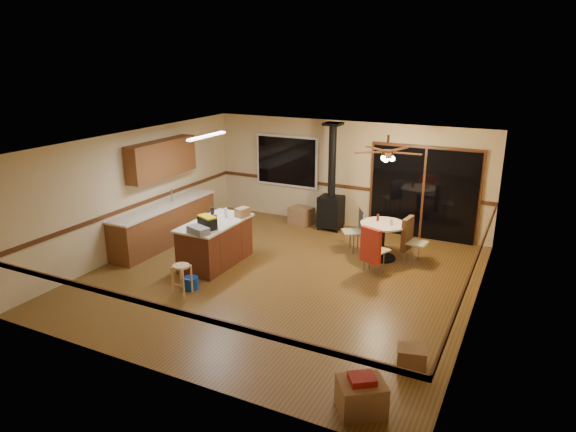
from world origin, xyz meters
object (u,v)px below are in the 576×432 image
Objects in this scene: dining_table at (383,234)px; box_corner_a at (361,397)px; chair_left at (357,226)px; kitchen_island at (215,243)px; toolbox_black at (207,223)px; blue_bucket at (191,283)px; chair_near at (372,245)px; bar_stool at (182,279)px; toolbox_grey at (198,230)px; wood_stove at (331,201)px; chair_right at (408,234)px; box_corner_b at (411,358)px; box_under_window at (301,216)px.

dining_table is 4.97m from box_corner_a.
kitchen_island is at bearing -140.68° from chair_left.
toolbox_black is 1.21m from blue_bucket.
kitchen_island is at bearing -163.24° from chair_near.
bar_stool is 4.21m from dining_table.
wood_stove is at bearing 72.75° from toolbox_grey.
toolbox_black is at bearing 93.53° from toolbox_grey.
chair_left is at bearing 175.85° from chair_right.
wood_stove reaches higher than chair_left.
toolbox_grey reaches higher than blue_bucket.
toolbox_grey is 3.32m from chair_near.
box_corner_a is (1.14, -3.95, -0.39)m from chair_near.
box_under_window is at bearing 128.70° from box_corner_b.
chair_near reaches higher than bar_stool.
chair_left and chair_near have the same top height.
box_corner_a is (0.66, -4.89, -0.39)m from chair_right.
box_corner_a is (4.14, -3.05, -0.25)m from kitchen_island.
blue_bucket is at bearing -136.61° from chair_right.
toolbox_grey is 1.12× the size of box_corner_b.
dining_table reaches higher than bar_stool.
box_under_window is at bearing 157.36° from chair_right.
bar_stool reaches higher than box_under_window.
chair_right is at bearing 45.23° from bar_stool.
toolbox_grey is at bearing -150.51° from chair_near.
wood_stove reaches higher than bar_stool.
bar_stool is 4.62m from chair_right.
wood_stove is 4.62m from bar_stool.
box_corner_a is at bearing -25.43° from blue_bucket.
blue_bucket is (0.02, 0.22, -0.16)m from bar_stool.
toolbox_black reaches higher than box_corner_b.
dining_table is (2.84, 2.49, -0.43)m from toolbox_grey.
box_corner_a is at bearing -30.09° from toolbox_grey.
wood_stove is at bearing 76.65° from bar_stool.
kitchen_island is at bearing 102.25° from blue_bucket.
box_corner_a reaches higher than blue_bucket.
chair_right reaches higher than dining_table.
chair_right is at bearing 33.61° from toolbox_black.
dining_table is at bearing -14.26° from chair_left.
toolbox_grey is 0.79× the size of box_under_window.
wood_stove is 2.68× the size of dining_table.
bar_stool is 0.79× the size of chair_near.
dining_table is at bearing 41.33° from toolbox_grey.
box_corner_b is at bearing -22.79° from kitchen_island.
box_corner_a is at bearing -36.32° from kitchen_island.
chair_right is (1.13, -0.08, 0.01)m from chair_left.
box_under_window is (0.37, 3.50, -0.79)m from toolbox_black.
box_under_window is (-2.48, 1.33, -0.32)m from dining_table.
wood_stove is 2.74m from chair_near.
chair_left reaches higher than blue_bucket.
box_corner_a is (3.90, -1.62, -0.07)m from bar_stool.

